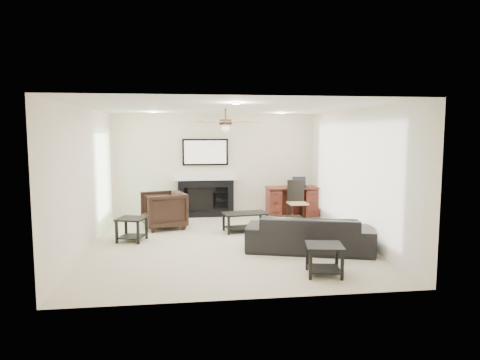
{
  "coord_description": "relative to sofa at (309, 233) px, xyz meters",
  "views": [
    {
      "loc": [
        -0.77,
        -7.8,
        2.07
      ],
      "look_at": [
        0.31,
        0.46,
        1.13
      ],
      "focal_mm": 32.0,
      "sensor_mm": 36.0,
      "label": 1
    }
  ],
  "objects": [
    {
      "name": "laptop",
      "position": [
        0.61,
        2.83,
        0.56
      ],
      "size": [
        0.33,
        0.24,
        0.23
      ],
      "primitive_type": "cube",
      "color": "black",
      "rests_on": "desk"
    },
    {
      "name": "end_table_left",
      "position": [
        -3.15,
        1.1,
        -0.09
      ],
      "size": [
        0.62,
        0.62,
        0.45
      ],
      "primitive_type": "cube",
      "rotation": [
        0.0,
        0.0,
        -0.29
      ],
      "color": "black",
      "rests_on": "ground"
    },
    {
      "name": "coffee_table",
      "position": [
        -0.9,
        1.6,
        -0.12
      ],
      "size": [
        0.96,
        0.63,
        0.4
      ],
      "primitive_type": "cube",
      "rotation": [
        0.0,
        0.0,
        0.15
      ],
      "color": "black",
      "rests_on": "ground"
    },
    {
      "name": "room_shell",
      "position": [
        -1.19,
        0.81,
        1.37
      ],
      "size": [
        5.5,
        5.54,
        2.52
      ],
      "color": "#C0B59B",
      "rests_on": "ground"
    },
    {
      "name": "armchair",
      "position": [
        -2.6,
        2.15,
        0.08
      ],
      "size": [
        1.07,
        1.05,
        0.79
      ],
      "primitive_type": "imported",
      "rotation": [
        0.0,
        0.0,
        -1.29
      ],
      "color": "black",
      "rests_on": "ground"
    },
    {
      "name": "desk",
      "position": [
        0.41,
        2.85,
        0.06
      ],
      "size": [
        1.22,
        0.56,
        0.76
      ],
      "primitive_type": "cube",
      "color": "#36140D",
      "rests_on": "ground"
    },
    {
      "name": "desk_chair",
      "position": [
        0.41,
        2.3,
        0.17
      ],
      "size": [
        0.42,
        0.44,
        0.97
      ],
      "primitive_type": "cube",
      "rotation": [
        0.0,
        0.0,
        0.0
      ],
      "color": "black",
      "rests_on": "ground"
    },
    {
      "name": "sofa",
      "position": [
        0.0,
        0.0,
        0.0
      ],
      "size": [
        2.32,
        1.43,
        0.63
      ],
      "primitive_type": "imported",
      "rotation": [
        0.0,
        0.0,
        2.85
      ],
      "color": "black",
      "rests_on": "ground"
    },
    {
      "name": "end_table_near",
      "position": [
        -0.15,
        -1.25,
        -0.09
      ],
      "size": [
        0.61,
        0.61,
        0.45
      ],
      "primitive_type": "cube",
      "rotation": [
        0.0,
        0.0,
        -0.18
      ],
      "color": "black",
      "rests_on": "ground"
    },
    {
      "name": "fireplace_unit",
      "position": [
        -1.63,
        3.32,
        0.64
      ],
      "size": [
        1.52,
        0.34,
        1.91
      ],
      "primitive_type": "cube",
      "color": "black",
      "rests_on": "ground"
    }
  ]
}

